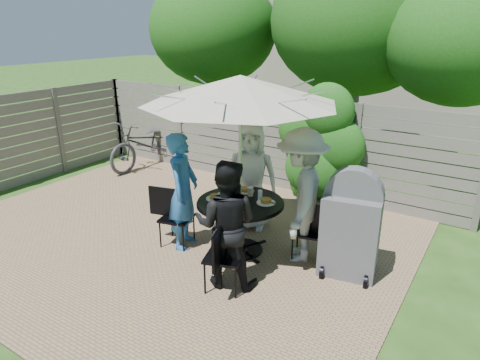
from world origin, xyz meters
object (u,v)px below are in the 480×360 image
Objects in this scene: chair_back at (252,209)px; umbrella at (240,90)px; person_left at (183,192)px; plate_right at (266,202)px; glass_left at (220,198)px; bbq_grill at (351,227)px; bicycle at (147,143)px; chair_left at (176,228)px; chair_front at (224,270)px; glass_back at (237,189)px; glass_right at (260,195)px; person_right at (301,196)px; plate_front at (235,210)px; person_back at (251,177)px; patio_table at (240,217)px; chair_right at (308,242)px; plate_back at (245,190)px; syrup_jug at (237,194)px; plate_left at (215,197)px; person_front at (226,225)px; coffee_cup at (250,192)px; glass_front at (244,204)px.

umbrella is at bearing -5.87° from chair_back.
person_left reaches higher than plate_right.
bbq_grill is at bearing 16.06° from glass_left.
bicycle reaches higher than chair_back.
chair_left is 0.96× the size of chair_front.
glass_back is 1.00× the size of glass_right.
person_right is 13.27× the size of glass_left.
plate_right is at bearing 65.91° from plate_front.
person_right reaches higher than person_back.
umbrella is at bearing -90.00° from person_back.
chair_front is (0.34, -0.90, -0.27)m from patio_table.
patio_table is 11.04× the size of glass_right.
bbq_grill reaches higher than chair_right.
umbrella is 1.94× the size of person_back.
chair_back is at bearing 127.82° from glass_right.
plate_back is 0.15m from glass_back.
glass_left reaches higher than chair_left.
umbrella reaches higher than syrup_jug.
bicycle is (-3.56, 1.25, 0.30)m from chair_back.
plate_left is at bearing -149.62° from syrup_jug.
umbrella reaches higher than plate_front.
plate_back is at bearing 2.41° from chair_front.
person_left is at bearing 177.47° from plate_front.
person_front is 0.47m from plate_front.
glass_left is 1.77m from bbq_grill.
plate_back is at bearing 81.73° from glass_left.
chair_right is 1.26m from glass_back.
plate_left is at bearing -90.00° from person_left.
chair_front reaches higher than plate_left.
person_right is at bearing 169.81° from bbq_grill.
chair_right is at bearing -18.87° from bicycle.
person_back is 6.59× the size of plate_right.
plate_front is at bearing -113.45° from person_left.
glass_left is 0.25m from syrup_jug.
glass_back is (-0.19, 0.21, 0.31)m from patio_table.
glass_left is at bearing -25.34° from plate_left.
person_back is at bearing -45.00° from person_left.
chair_left is at bearing -175.24° from bbq_grill.
person_right is (-0.13, -0.05, 0.68)m from chair_right.
glass_left is at bearing -174.16° from bbq_grill.
glass_right is (0.55, -0.71, 0.60)m from chair_back.
chair_front is at bearing -52.34° from glass_left.
chair_back reaches higher than patio_table.
coffee_cup is (0.79, 0.54, -0.01)m from person_left.
glass_left is (-0.54, -0.32, 0.05)m from plate_right.
plate_back is at bearing 120.52° from glass_front.
plate_back is (0.65, 0.63, -0.05)m from person_left.
glass_left is at bearing 12.03° from chair_right.
person_right is at bearing 20.91° from umbrella.
person_back is at bearing 110.91° from patio_table.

